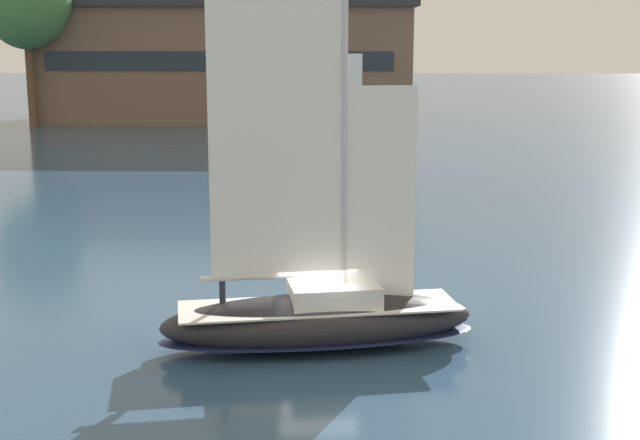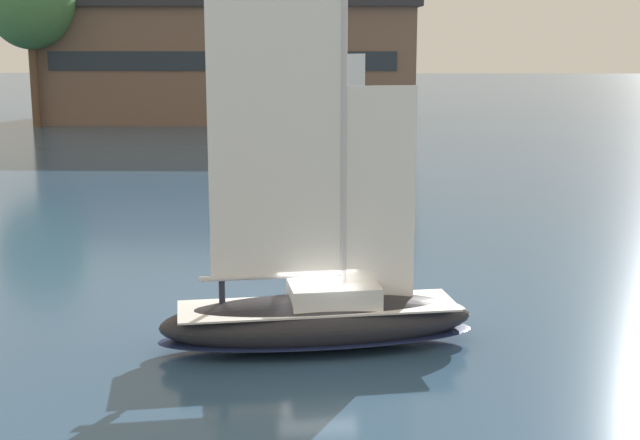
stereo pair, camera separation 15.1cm
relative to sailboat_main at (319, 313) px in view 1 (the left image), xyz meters
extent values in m
plane|color=#2D4C6B|center=(-0.01, 0.00, -1.09)|extent=(400.00, 400.00, 0.00)
cube|color=brown|center=(-11.85, 76.30, 5.21)|extent=(41.16, 15.72, 12.60)
cube|color=#1E2833|center=(-11.85, 68.36, 5.84)|extent=(37.04, 0.10, 2.02)
cube|color=#2D2D33|center=(-11.85, 76.30, 11.86)|extent=(42.36, 16.92, 0.70)
cylinder|color=brown|center=(-31.67, 67.48, 4.30)|extent=(0.86, 0.86, 10.80)
ellipsoid|color=#232328|center=(-0.01, 0.00, -0.25)|extent=(10.31, 4.50, 1.70)
ellipsoid|color=#19234C|center=(-0.01, 0.00, -0.71)|extent=(10.42, 4.54, 0.20)
cube|color=silver|center=(-0.01, 0.00, 0.25)|extent=(9.06, 3.85, 0.06)
cube|color=silver|center=(0.48, 0.08, 0.63)|extent=(3.09, 2.42, 0.70)
cylinder|color=silver|center=(0.77, 0.14, 6.52)|extent=(0.20, 0.20, 12.47)
cylinder|color=silver|center=(-1.44, -0.26, 1.28)|extent=(4.45, 0.95, 0.17)
cube|color=white|center=(-1.26, -0.23, 6.39)|extent=(4.07, 0.75, 10.23)
cube|color=white|center=(1.95, 0.35, 3.71)|extent=(2.17, 0.41, 6.86)
cylinder|color=#232838|center=(-3.02, -0.20, 0.71)|extent=(0.23, 0.23, 0.85)
cylinder|color=#262628|center=(-3.02, -0.20, 1.46)|extent=(0.39, 0.39, 0.65)
sphere|color=tan|center=(-3.02, -0.20, 1.90)|extent=(0.24, 0.24, 0.24)
ellipsoid|color=maroon|center=(1.25, 51.60, -0.55)|extent=(6.03, 5.44, 1.08)
ellipsoid|color=#19234C|center=(1.25, 51.60, -0.85)|extent=(6.09, 5.49, 0.13)
cube|color=beige|center=(1.25, 51.60, -0.23)|extent=(5.26, 4.73, 0.06)
cube|color=beige|center=(1.01, 51.40, 0.03)|extent=(2.17, 2.10, 0.45)
cylinder|color=silver|center=(0.86, 51.27, 3.78)|extent=(0.13, 0.13, 7.95)
cylinder|color=silver|center=(1.96, 52.19, 0.44)|extent=(2.27, 1.91, 0.11)
cube|color=white|center=(1.87, 52.12, 3.70)|extent=(2.04, 1.71, 6.52)
cube|color=white|center=(0.24, 50.76, 1.99)|extent=(1.09, 0.91, 4.37)
camera|label=1|loc=(0.49, -26.96, 8.68)|focal=50.00mm
camera|label=2|loc=(0.64, -26.96, 8.68)|focal=50.00mm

